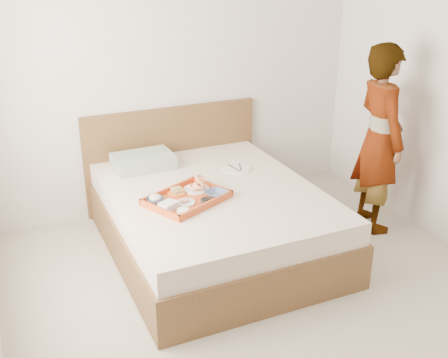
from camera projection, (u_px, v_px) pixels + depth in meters
name	position (u px, v px, depth m)	size (l,w,h in m)	color
ground	(283.00, 314.00, 3.66)	(3.50, 4.00, 0.01)	beige
wall_back	(176.00, 68.00, 4.83)	(3.50, 0.01, 2.60)	silver
bed	(213.00, 220.00, 4.36)	(1.65, 2.00, 0.53)	brown
headboard	(172.00, 157.00, 5.10)	(1.65, 0.06, 0.95)	brown
pillow	(143.00, 161.00, 4.67)	(0.50, 0.34, 0.12)	#9EB2A1
tray	(187.00, 198.00, 4.05)	(0.58, 0.42, 0.05)	#C04E19
prawn_plate	(197.00, 189.00, 4.22)	(0.20, 0.20, 0.01)	white
navy_bowl_big	(216.00, 194.00, 4.10)	(0.16, 0.16, 0.04)	#1B274E
sauce_dish	(206.00, 201.00, 3.99)	(0.08, 0.08, 0.03)	black
meat_plate	(185.00, 203.00, 3.99)	(0.14, 0.14, 0.01)	white
bread_plate	(177.00, 193.00, 4.15)	(0.14, 0.14, 0.01)	orange
salad_bowl	(156.00, 200.00, 3.99)	(0.13, 0.13, 0.04)	#1B274E
plastic_tub	(168.00, 206.00, 3.90)	(0.12, 0.10, 0.05)	silver
cheese_round	(183.00, 211.00, 3.84)	(0.08, 0.08, 0.03)	white
dinner_plate	(237.00, 168.00, 4.66)	(0.25, 0.25, 0.01)	white
person	(379.00, 139.00, 4.55)	(0.59, 0.38, 1.60)	silver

